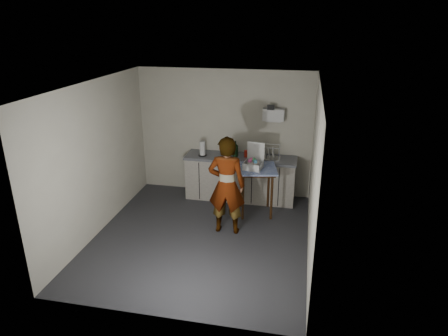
% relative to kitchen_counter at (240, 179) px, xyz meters
% --- Properties ---
extents(ground, '(4.00, 4.00, 0.00)m').
position_rel_kitchen_counter_xyz_m(ground, '(-0.40, -1.70, -0.43)').
color(ground, '#242429').
rests_on(ground, ground).
extents(wall_back, '(3.60, 0.02, 2.60)m').
position_rel_kitchen_counter_xyz_m(wall_back, '(-0.40, 0.29, 0.87)').
color(wall_back, '#BCB6A4').
rests_on(wall_back, ground).
extents(wall_right, '(0.02, 4.00, 2.60)m').
position_rel_kitchen_counter_xyz_m(wall_right, '(1.39, -1.70, 0.87)').
color(wall_right, '#BCB6A4').
rests_on(wall_right, ground).
extents(wall_left, '(0.02, 4.00, 2.60)m').
position_rel_kitchen_counter_xyz_m(wall_left, '(-2.19, -1.70, 0.87)').
color(wall_left, '#BCB6A4').
rests_on(wall_left, ground).
extents(ceiling, '(3.60, 4.00, 0.01)m').
position_rel_kitchen_counter_xyz_m(ceiling, '(-0.40, -1.70, 2.17)').
color(ceiling, silver).
rests_on(ceiling, wall_back).
extents(kitchen_counter, '(2.24, 0.62, 0.91)m').
position_rel_kitchen_counter_xyz_m(kitchen_counter, '(0.00, 0.00, 0.00)').
color(kitchen_counter, black).
rests_on(kitchen_counter, ground).
extents(wall_shelf, '(0.42, 0.18, 0.37)m').
position_rel_kitchen_counter_xyz_m(wall_shelf, '(0.60, 0.22, 1.32)').
color(wall_shelf, silver).
rests_on(wall_shelf, ground).
extents(side_table, '(0.85, 0.85, 0.93)m').
position_rel_kitchen_counter_xyz_m(side_table, '(0.40, -0.60, 0.38)').
color(side_table, '#3B230D').
rests_on(side_table, ground).
extents(standing_man, '(0.65, 0.44, 1.73)m').
position_rel_kitchen_counter_xyz_m(standing_man, '(-0.01, -1.40, 0.44)').
color(standing_man, '#B2A593').
rests_on(standing_man, ground).
extents(soap_bottle, '(0.15, 0.15, 0.32)m').
position_rel_kitchen_counter_xyz_m(soap_bottle, '(-0.11, -0.00, 0.64)').
color(soap_bottle, black).
rests_on(soap_bottle, kitchen_counter).
extents(soda_can, '(0.07, 0.07, 0.14)m').
position_rel_kitchen_counter_xyz_m(soda_can, '(0.10, 0.01, 0.55)').
color(soda_can, red).
rests_on(soda_can, kitchen_counter).
extents(dark_bottle, '(0.07, 0.07, 0.24)m').
position_rel_kitchen_counter_xyz_m(dark_bottle, '(-0.30, 0.07, 0.61)').
color(dark_bottle, black).
rests_on(dark_bottle, kitchen_counter).
extents(paper_towel, '(0.17, 0.17, 0.30)m').
position_rel_kitchen_counter_xyz_m(paper_towel, '(-0.77, -0.08, 0.62)').
color(paper_towel, black).
rests_on(paper_towel, kitchen_counter).
extents(dish_rack, '(0.38, 0.29, 0.27)m').
position_rel_kitchen_counter_xyz_m(dish_rack, '(0.58, 0.01, 0.54)').
color(dish_rack, silver).
rests_on(dish_rack, kitchen_counter).
extents(bakery_box, '(0.37, 0.38, 0.46)m').
position_rel_kitchen_counter_xyz_m(bakery_box, '(0.34, -0.63, 0.60)').
color(bakery_box, silver).
rests_on(bakery_box, side_table).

